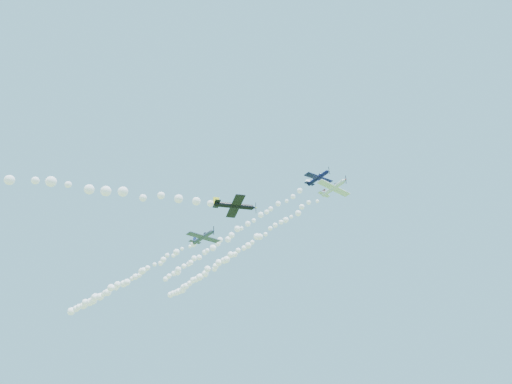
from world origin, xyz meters
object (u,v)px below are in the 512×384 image
Objects in this scene: plane_white at (334,188)px; plane_black at (235,206)px; plane_navy at (318,178)px; plane_grey at (203,237)px.

plane_white is 1.12× the size of plane_black.
plane_black is at bearing -85.58° from plane_navy.
plane_grey is (-21.89, -11.25, -12.05)m from plane_navy.
plane_navy is 26.89m from plane_black.
plane_grey is at bearing 96.93° from plane_black.
plane_navy is 1.02× the size of plane_black.
plane_navy is at bearing 25.43° from plane_black.
plane_black is (-7.54, -23.10, -12.49)m from plane_white.
plane_grey is 20.10m from plane_black.
plane_black is (-4.96, -21.59, -15.24)m from plane_navy.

